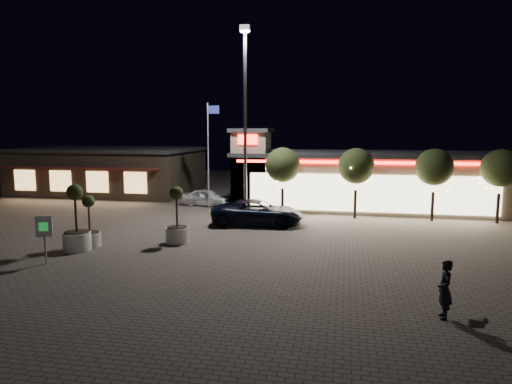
% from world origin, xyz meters
% --- Properties ---
extents(ground, '(90.00, 90.00, 0.00)m').
position_xyz_m(ground, '(0.00, 0.00, 0.00)').
color(ground, '#61574F').
rests_on(ground, ground).
extents(retail_building, '(20.40, 8.40, 6.10)m').
position_xyz_m(retail_building, '(9.51, 15.82, 2.21)').
color(retail_building, gray).
rests_on(retail_building, ground).
extents(restaurant_building, '(16.40, 11.00, 4.30)m').
position_xyz_m(restaurant_building, '(-14.00, 19.97, 2.16)').
color(restaurant_building, '#382D23').
rests_on(restaurant_building, ground).
extents(floodlight_pole, '(0.60, 0.40, 12.38)m').
position_xyz_m(floodlight_pole, '(2.00, 8.00, 7.02)').
color(floodlight_pole, gray).
rests_on(floodlight_pole, ground).
extents(flagpole, '(0.95, 0.10, 8.00)m').
position_xyz_m(flagpole, '(-1.90, 13.00, 4.74)').
color(flagpole, white).
rests_on(flagpole, ground).
extents(string_tree_a, '(2.42, 2.42, 4.79)m').
position_xyz_m(string_tree_a, '(4.00, 11.00, 3.56)').
color(string_tree_a, '#332319').
rests_on(string_tree_a, ground).
extents(string_tree_b, '(2.42, 2.42, 4.79)m').
position_xyz_m(string_tree_b, '(9.00, 11.00, 3.56)').
color(string_tree_b, '#332319').
rests_on(string_tree_b, ground).
extents(string_tree_c, '(2.42, 2.42, 4.79)m').
position_xyz_m(string_tree_c, '(14.00, 11.00, 3.56)').
color(string_tree_c, '#332319').
rests_on(string_tree_c, ground).
extents(string_tree_d, '(2.42, 2.42, 4.79)m').
position_xyz_m(string_tree_d, '(18.00, 11.00, 3.56)').
color(string_tree_d, '#332319').
rests_on(string_tree_d, ground).
extents(pickup_truck, '(6.03, 3.23, 1.61)m').
position_xyz_m(pickup_truck, '(2.92, 7.42, 0.80)').
color(pickup_truck, black).
rests_on(pickup_truck, ground).
extents(white_sedan, '(4.02, 1.88, 1.33)m').
position_xyz_m(white_sedan, '(-2.48, 14.00, 0.67)').
color(white_sedan, white).
rests_on(white_sedan, ground).
extents(pedestrian, '(0.50, 0.72, 1.90)m').
position_xyz_m(pedestrian, '(11.46, -5.66, 0.95)').
color(pedestrian, black).
rests_on(pedestrian, ground).
extents(dog, '(0.54, 0.24, 0.29)m').
position_xyz_m(dog, '(12.29, -6.52, 0.29)').
color(dog, '#59514C').
rests_on(dog, ground).
extents(planter_left, '(1.09, 1.09, 2.69)m').
position_xyz_m(planter_left, '(-4.55, 0.45, 0.83)').
color(planter_left, silver).
rests_on(planter_left, ground).
extents(planter_mid, '(1.36, 1.36, 3.33)m').
position_xyz_m(planter_mid, '(-4.78, -0.34, 1.03)').
color(planter_mid, silver).
rests_on(planter_mid, ground).
extents(planter_right, '(1.24, 1.24, 3.04)m').
position_xyz_m(planter_right, '(-0.43, 2.10, 0.94)').
color(planter_right, silver).
rests_on(planter_right, ground).
extents(valet_sign, '(0.71, 0.28, 2.19)m').
position_xyz_m(valet_sign, '(-4.80, -2.76, 1.53)').
color(valet_sign, gray).
rests_on(valet_sign, ground).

